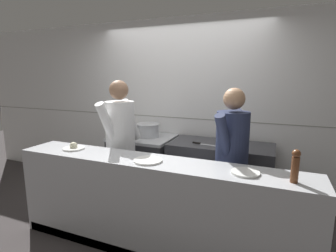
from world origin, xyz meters
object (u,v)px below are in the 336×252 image
Objects in this scene: chef_head_cook at (121,143)px; plated_dish_main at (74,147)px; plated_dish_dessert at (245,172)px; stock_pot at (148,130)px; chef_sous at (231,158)px; oven_range at (143,166)px; pepper_mill at (295,165)px; plated_dish_appetiser at (148,160)px; chefs_knife at (203,144)px.

plated_dish_main is at bearing -119.09° from chef_head_cook.
stock_pot is at bearing 142.47° from plated_dish_dessert.
chef_head_cook is 1.34m from chef_sous.
plated_dish_main is (-0.30, -1.09, 0.53)m from oven_range.
chef_head_cook is at bearing 162.80° from plated_dish_dessert.
chef_head_cook reaches higher than pepper_mill.
pepper_mill is at bearing -7.49° from plated_dish_dessert.
oven_range is 1.43m from plated_dish_appetiser.
plated_dish_main reaches higher than plated_dish_appetiser.
oven_range is 3.76× the size of plated_dish_dessert.
pepper_mill is (1.86, -1.20, 0.10)m from stock_pot.
plated_dish_dessert is (0.64, -1.01, 0.06)m from chefs_knife.
plated_dish_dessert is 0.14× the size of chef_head_cook.
plated_dish_appetiser is at bearing -30.39° from chef_head_cook.
oven_range is 2.71× the size of stock_pot.
oven_range is 0.56m from stock_pot.
plated_dish_main is 0.85× the size of plated_dish_appetiser.
stock_pot reaches higher than oven_range.
chef_sous is at bearing 15.55° from plated_dish_main.
oven_range is at bearing 170.45° from chef_sous.
plated_dish_main is (-1.23, -0.97, 0.07)m from chefs_knife.
chefs_knife is at bearing -7.14° from oven_range.
pepper_mill is at bearing -2.14° from plated_dish_main.
stock_pot is 1.39× the size of plated_dish_dessert.
plated_dish_dessert is 0.39m from pepper_mill.
chef_sous is (-0.56, 0.55, -0.18)m from pepper_mill.
plated_dish_appetiser is at bearing -59.85° from oven_range.
plated_dish_main is at bearing -108.60° from stock_pot.
oven_range is 1.25m from plated_dish_main.
chef_head_cook is 1.04× the size of chef_sous.
plated_dish_appetiser reaches higher than chefs_knife.
oven_range is 2.00m from plated_dish_dessert.
plated_dish_dessert is at bearing -37.53° from stock_pot.
plated_dish_appetiser is at bearing -3.78° from plated_dish_main.
plated_dish_main is 0.14× the size of chef_sous.
chefs_knife is at bearing 39.07° from chef_head_cook.
chefs_knife is (0.93, -0.12, 0.46)m from oven_range.
plated_dish_main is 0.90× the size of pepper_mill.
chefs_knife is (0.85, -0.14, -0.09)m from stock_pot.
oven_range is 2.61× the size of chefs_knife.
stock_pot is at bearing 116.68° from plated_dish_appetiser.
chef_sous is at bearing 36.77° from plated_dish_appetiser.
chef_head_cook is at bearing -86.58° from oven_range.
oven_range is 0.52× the size of chef_head_cook.
oven_range is 3.43× the size of pepper_mill.
plated_dish_dessert is 0.91× the size of pepper_mill.
chef_sous is (1.34, 0.03, -0.04)m from chef_head_cook.
pepper_mill is 0.15× the size of chef_head_cook.
chef_head_cook is at bearing -93.35° from stock_pot.
plated_dish_dessert is (1.87, -0.04, -0.01)m from plated_dish_main.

